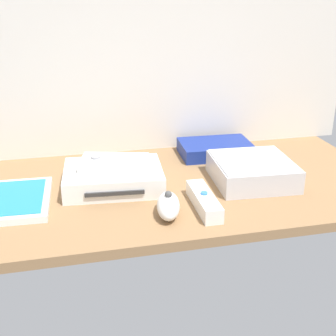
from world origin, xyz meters
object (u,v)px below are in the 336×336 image
object	(u,v)px
remote_wand	(204,201)
game_console	(113,178)
mini_computer	(252,171)
network_router	(215,149)
remote_nunchuk	(168,206)
remote_classic_pad	(114,163)
game_case	(15,200)

from	to	relation	value
remote_wand	game_console	bearing A→B (deg)	140.23
game_console	mini_computer	distance (cm)	30.88
game_console	mini_computer	xyz separation A→B (cm)	(30.60, -4.15, 0.44)
mini_computer	network_router	world-z (taller)	mini_computer
remote_wand	remote_nunchuk	xyz separation A→B (cm)	(-7.56, -1.42, 0.53)
network_router	remote_wand	bearing A→B (deg)	-110.45
remote_wand	network_router	bearing A→B (deg)	68.47
remote_wand	remote_classic_pad	world-z (taller)	remote_classic_pad
game_console	network_router	xyz separation A→B (cm)	(28.09, 14.18, -0.50)
game_console	remote_classic_pad	distance (cm)	3.29
remote_classic_pad	network_router	bearing A→B (deg)	41.06
network_router	remote_wand	world-z (taller)	same
mini_computer	remote_classic_pad	xyz separation A→B (cm)	(-30.20, 4.78, 2.77)
game_console	remote_nunchuk	xyz separation A→B (cm)	(8.68, -15.53, -0.16)
remote_wand	remote_classic_pad	size ratio (longest dim) A/B	0.93
remote_wand	remote_nunchuk	distance (cm)	7.71
game_case	game_console	bearing A→B (deg)	12.82
remote_wand	remote_classic_pad	xyz separation A→B (cm)	(-15.84, 14.73, 3.90)
game_console	network_router	world-z (taller)	game_console
network_router	remote_nunchuk	world-z (taller)	remote_nunchuk
game_console	remote_nunchuk	distance (cm)	17.79
network_router	remote_nunchuk	distance (cm)	35.49
game_console	network_router	size ratio (longest dim) A/B	1.21
mini_computer	remote_nunchuk	world-z (taller)	mini_computer
mini_computer	network_router	size ratio (longest dim) A/B	0.97
mini_computer	game_console	bearing A→B (deg)	172.28
network_router	remote_classic_pad	world-z (taller)	remote_classic_pad
game_case	network_router	bearing A→B (deg)	22.73
remote_wand	remote_nunchuk	world-z (taller)	remote_nunchuk
mini_computer	remote_wand	bearing A→B (deg)	-145.27
game_console	mini_computer	world-z (taller)	mini_computer
remote_nunchuk	remote_classic_pad	bearing A→B (deg)	129.29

